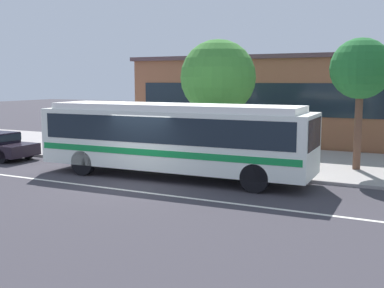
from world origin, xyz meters
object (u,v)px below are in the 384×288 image
(pedestrian_waiting_near_sign, at_px, (165,140))
(street_tree_near_stop, at_px, (218,78))
(bus_stop_sign, at_px, (305,137))
(pedestrian_walking_along_curb, at_px, (199,141))
(street_tree_mid_block, at_px, (361,70))
(transit_bus, at_px, (173,135))

(pedestrian_waiting_near_sign, distance_m, street_tree_near_stop, 3.81)
(street_tree_near_stop, bearing_deg, bus_stop_sign, -29.35)
(pedestrian_walking_along_curb, bearing_deg, street_tree_mid_block, 12.32)
(transit_bus, bearing_deg, pedestrian_walking_along_curb, 96.58)
(street_tree_near_stop, bearing_deg, street_tree_mid_block, -1.71)
(pedestrian_walking_along_curb, xyz_separation_m, street_tree_near_stop, (0.21, 1.63, 2.79))
(transit_bus, height_order, pedestrian_waiting_near_sign, transit_bus)
(bus_stop_sign, xyz_separation_m, street_tree_mid_block, (1.56, 2.51, 2.54))
(pedestrian_waiting_near_sign, height_order, street_tree_mid_block, street_tree_mid_block)
(pedestrian_waiting_near_sign, xyz_separation_m, street_tree_near_stop, (1.78, 1.89, 2.80))
(pedestrian_waiting_near_sign, relative_size, pedestrian_walking_along_curb, 1.00)
(bus_stop_sign, bearing_deg, street_tree_near_stop, 150.65)
(pedestrian_walking_along_curb, distance_m, street_tree_mid_block, 7.42)
(transit_bus, xyz_separation_m, street_tree_near_stop, (-0.13, 4.58, 2.22))
(pedestrian_walking_along_curb, height_order, bus_stop_sign, bus_stop_sign)
(street_tree_mid_block, bearing_deg, transit_bus, -144.89)
(pedestrian_waiting_near_sign, height_order, street_tree_near_stop, street_tree_near_stop)
(pedestrian_walking_along_curb, height_order, street_tree_near_stop, street_tree_near_stop)
(street_tree_mid_block, bearing_deg, pedestrian_walking_along_curb, -167.68)
(pedestrian_walking_along_curb, height_order, street_tree_mid_block, street_tree_mid_block)
(bus_stop_sign, relative_size, street_tree_near_stop, 0.43)
(transit_bus, bearing_deg, street_tree_near_stop, 91.62)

